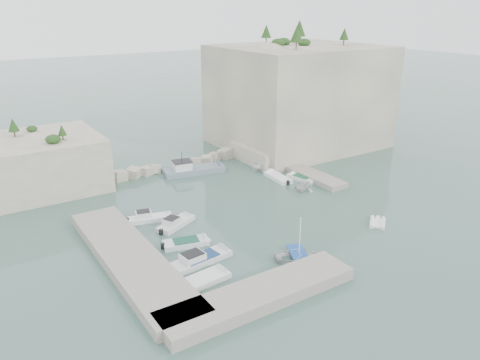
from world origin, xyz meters
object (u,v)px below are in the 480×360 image
motorboat_a (150,221)px  motorboat_d (201,262)px  rowboat (299,259)px  inflatable_dinghy (377,224)px  tender_east_d (263,170)px  work_boat (194,173)px  tender_east_b (302,180)px  motorboat_c (186,245)px  tender_east_c (278,179)px  motorboat_b (176,226)px  motorboat_e (205,282)px  tender_east_a (303,190)px

motorboat_a → motorboat_d: (0.48, -11.39, 0.00)m
rowboat → inflatable_dinghy: bearing=-60.7°
tender_east_d → motorboat_a: bearing=108.7°
work_boat → tender_east_b: bearing=-32.8°
motorboat_c → tender_east_c: 22.51m
motorboat_b → motorboat_c: motorboat_b is taller
motorboat_d → inflatable_dinghy: size_ratio=2.17×
motorboat_b → motorboat_d: size_ratio=0.79×
rowboat → motorboat_a: bearing=52.5°
tender_east_d → rowboat: bearing=151.4°
motorboat_a → work_boat: work_boat is taller
tender_east_b → work_boat: size_ratio=0.50×
motorboat_e → rowboat: rowboat is taller
motorboat_d → inflatable_dinghy: 21.18m
motorboat_d → tender_east_d: size_ratio=1.71×
motorboat_e → motorboat_c: bearing=70.7°
tender_east_b → tender_east_c: 3.46m
rowboat → motorboat_e: bearing=105.2°
motorboat_b → motorboat_e: bearing=-129.3°
motorboat_e → tender_east_c: same height
motorboat_c → motorboat_e: 7.29m
inflatable_dinghy → tender_east_b: size_ratio=0.65×
motorboat_c → motorboat_d: 3.85m
inflatable_dinghy → motorboat_b: bearing=108.4°
motorboat_b → inflatable_dinghy: motorboat_b is taller
motorboat_a → inflatable_dinghy: motorboat_a is taller
motorboat_d → tender_east_b: 26.01m
motorboat_e → rowboat: size_ratio=1.05×
motorboat_a → tender_east_a: size_ratio=1.68×
motorboat_b → inflatable_dinghy: size_ratio=1.71×
motorboat_e → inflatable_dinghy: size_ratio=1.57×
motorboat_b → motorboat_c: 4.83m
motorboat_d → motorboat_e: size_ratio=1.38×
tender_east_a → tender_east_d: 9.79m
motorboat_d → tender_east_b: (22.95, 12.23, 0.00)m
motorboat_c → motorboat_a: bearing=109.9°
motorboat_e → tender_east_a: size_ratio=1.54×
motorboat_c → work_boat: (11.08, 19.38, 0.00)m
motorboat_e → motorboat_b: bearing=70.7°
inflatable_dinghy → tender_east_c: (-0.67, 17.85, 0.00)m
motorboat_e → inflatable_dinghy: 22.23m
tender_east_a → work_boat: size_ratio=0.33×
motorboat_e → tender_east_d: 31.35m
motorboat_c → inflatable_dinghy: motorboat_c is taller
motorboat_d → tender_east_d: (20.81, 18.92, 0.00)m
motorboat_e → work_boat: (12.74, 26.48, 0.00)m
inflatable_dinghy → tender_east_c: 17.86m
motorboat_b → motorboat_d: (-1.42, -8.54, 0.00)m
tender_east_c → work_boat: 12.51m
motorboat_b → rowboat: bearing=-88.6°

